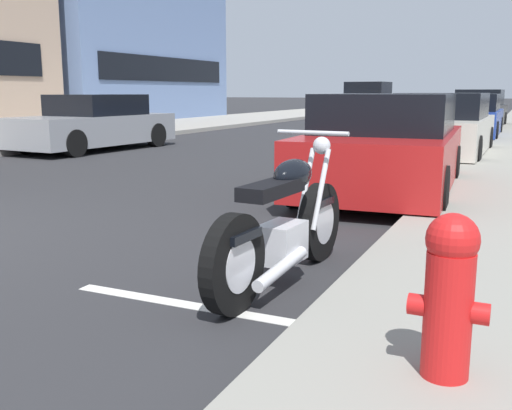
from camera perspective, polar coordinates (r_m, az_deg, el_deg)
sidewalk_far_curb at (r=20.29m, az=-16.30°, el=6.62°), size 120.00×5.00×0.14m
parking_stall_stripe at (r=4.04m, az=-4.25°, el=-10.00°), size 0.12×2.20×0.01m
parked_motorcycle at (r=4.46m, az=2.73°, el=-2.10°), size 2.12×0.62×1.14m
parked_car_across_street at (r=8.46m, az=12.38°, el=5.48°), size 4.14×2.09×1.41m
parked_car_near_corner at (r=13.73m, az=17.58°, el=7.21°), size 4.57×1.96×1.41m
parked_car_far_down_curb at (r=19.51m, az=19.95°, el=7.98°), size 4.52×1.84×1.38m
parked_car_at_intersection at (r=24.75m, az=20.80°, el=8.51°), size 4.28×1.93×1.52m
crossing_truck at (r=32.63m, az=12.04°, el=9.75°), size 2.47×5.63×1.95m
car_opposite_curb at (r=15.39m, az=-15.44°, el=7.55°), size 4.54×2.10×1.37m
fire_hydrant at (r=2.84m, az=18.22°, el=-7.99°), size 0.24×0.36×0.78m
townhouse_near_left at (r=31.60m, az=-16.17°, el=18.07°), size 11.87×9.39×11.18m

